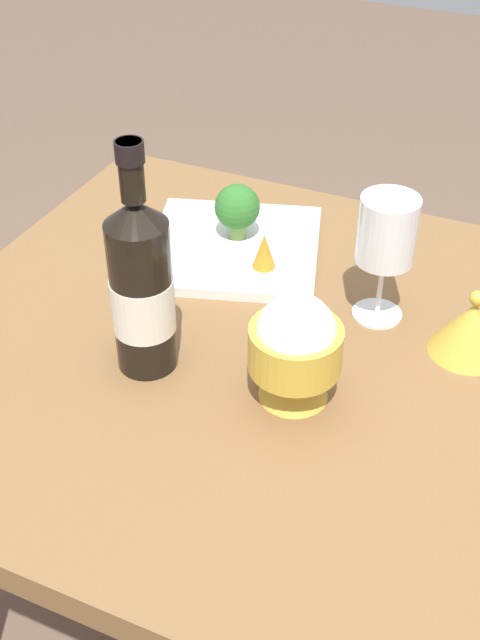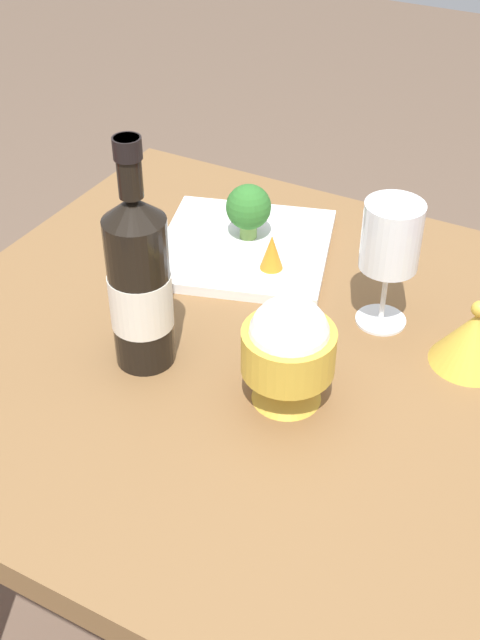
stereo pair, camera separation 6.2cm
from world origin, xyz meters
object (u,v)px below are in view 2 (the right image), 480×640
object	(u,v)px
rice_bowl_lid	(473,338)
serving_plate	(245,248)
wine_glass	(391,239)
rice_bowl	(288,350)
wine_bottle	(139,282)
broccoli_floret	(249,208)
carrot_garnish_left	(272,252)

from	to	relation	value
rice_bowl_lid	serving_plate	world-z (taller)	rice_bowl_lid
wine_glass	rice_bowl	size ratio (longest dim) A/B	1.26
wine_bottle	wine_glass	size ratio (longest dim) A/B	1.69
serving_plate	rice_bowl	bearing A→B (deg)	126.99
wine_bottle	rice_bowl_lid	world-z (taller)	wine_bottle
rice_bowl_lid	wine_glass	bearing A→B (deg)	-11.95
broccoli_floret	serving_plate	bearing A→B (deg)	100.90
rice_bowl	broccoli_floret	bearing A→B (deg)	-54.42
rice_bowl_lid	serving_plate	bearing A→B (deg)	-13.83
rice_bowl	wine_bottle	bearing A→B (deg)	5.36
rice_bowl_lid	broccoli_floret	size ratio (longest dim) A/B	1.17
wine_bottle	rice_bowl_lid	distance (m)	0.42
wine_bottle	broccoli_floret	distance (m)	0.30
rice_bowl_lid	carrot_garnish_left	world-z (taller)	rice_bowl_lid
wine_glass	rice_bowl	xyz separation A→B (m)	(0.05, 0.20, -0.05)
wine_bottle	carrot_garnish_left	xyz separation A→B (m)	(-0.06, -0.24, -0.07)
wine_glass	rice_bowl	distance (m)	0.21
wine_glass	wine_bottle	bearing A→B (deg)	42.31
broccoli_floret	carrot_garnish_left	bearing A→B (deg)	139.36
wine_glass	rice_bowl_lid	size ratio (longest dim) A/B	1.79
rice_bowl	serving_plate	world-z (taller)	rice_bowl
wine_bottle	broccoli_floret	world-z (taller)	wine_bottle
rice_bowl	carrot_garnish_left	xyz separation A→B (m)	(0.13, -0.22, -0.03)
carrot_garnish_left	broccoli_floret	bearing A→B (deg)	-40.64
rice_bowl	rice_bowl_lid	size ratio (longest dim) A/B	1.42
wine_glass	serving_plate	bearing A→B (deg)	-14.80
wine_glass	broccoli_floret	distance (m)	0.27
rice_bowl	carrot_garnish_left	world-z (taller)	rice_bowl
wine_bottle	rice_bowl_lid	bearing A→B (deg)	-152.68
rice_bowl_lid	carrot_garnish_left	size ratio (longest dim) A/B	1.86
rice_bowl	rice_bowl_lid	distance (m)	0.25
rice_bowl	rice_bowl_lid	xyz separation A→B (m)	(-0.17, -0.17, -0.04)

